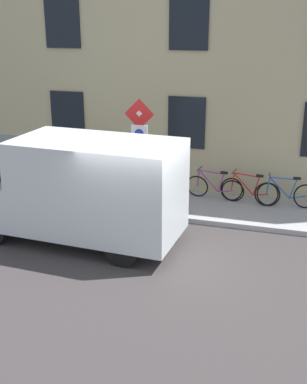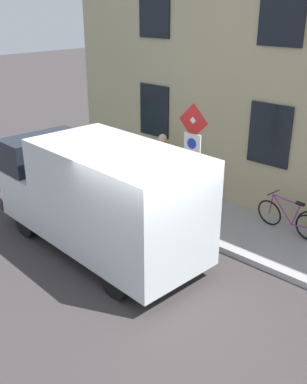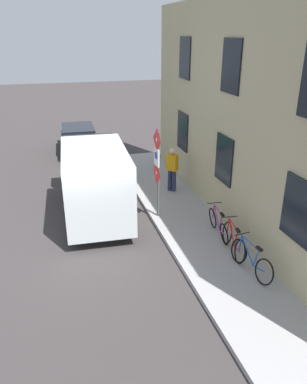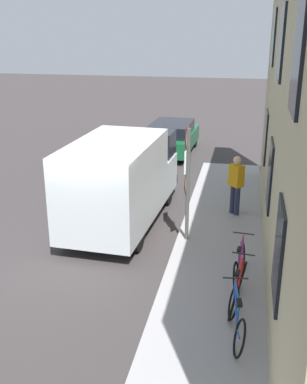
{
  "view_description": "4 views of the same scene",
  "coord_description": "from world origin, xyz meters",
  "views": [
    {
      "loc": [
        -9.64,
        -3.12,
        5.1
      ],
      "look_at": [
        1.44,
        0.18,
        1.0
      ],
      "focal_mm": 46.17,
      "sensor_mm": 36.0,
      "label": 1
    },
    {
      "loc": [
        -5.31,
        -5.1,
        5.16
      ],
      "look_at": [
        1.75,
        1.54,
        1.03
      ],
      "focal_mm": 41.95,
      "sensor_mm": 36.0,
      "label": 2
    },
    {
      "loc": [
        -0.99,
        -10.18,
        5.88
      ],
      "look_at": [
        2.08,
        0.68,
        1.08
      ],
      "focal_mm": 35.27,
      "sensor_mm": 36.0,
      "label": 3
    },
    {
      "loc": [
        3.6,
        -10.12,
        5.36
      ],
      "look_at": [
        1.19,
        1.95,
        0.93
      ],
      "focal_mm": 44.09,
      "sensor_mm": 36.0,
      "label": 4
    }
  ],
  "objects": [
    {
      "name": "delivery_van",
      "position": [
        0.33,
        1.78,
        1.33
      ],
      "size": [
        2.29,
        5.43,
        2.5
      ],
      "rotation": [
        0.0,
        0.0,
        1.52
      ],
      "color": "silver",
      "rests_on": "ground_plane"
    },
    {
      "name": "bicycle_blue",
      "position": [
        3.65,
        -2.96,
        0.51
      ],
      "size": [
        0.49,
        1.72,
        0.89
      ],
      "rotation": [
        0.0,
        0.0,
        1.7
      ],
      "color": "black",
      "rests_on": "sidewalk_slab"
    },
    {
      "name": "bicycle_purple",
      "position": [
        3.65,
        -0.98,
        0.51
      ],
      "size": [
        0.46,
        1.71,
        0.89
      ],
      "rotation": [
        0.0,
        0.0,
        1.47
      ],
      "color": "black",
      "rests_on": "sidewalk_slab"
    },
    {
      "name": "pedestrian",
      "position": [
        3.41,
        2.76,
        1.07
      ],
      "size": [
        0.47,
        0.47,
        1.72
      ],
      "rotation": [
        0.0,
        0.0,
        0.77
      ],
      "color": "#262B47",
      "rests_on": "sidewalk_slab"
    },
    {
      "name": "sidewalk_slab",
      "position": [
        3.12,
        0.0,
        0.07
      ],
      "size": [
        2.17,
        15.75,
        0.14
      ],
      "primitive_type": "cube",
      "color": "#9C9A9C",
      "rests_on": "ground_plane"
    },
    {
      "name": "bicycle_red",
      "position": [
        3.65,
        -1.97,
        0.51
      ],
      "size": [
        0.48,
        1.72,
        0.89
      ],
      "rotation": [
        0.0,
        0.0,
        1.44
      ],
      "color": "black",
      "rests_on": "sidewalk_slab"
    },
    {
      "name": "building_facade",
      "position": [
        4.55,
        0.0,
        3.46
      ],
      "size": [
        0.75,
        13.75,
        6.92
      ],
      "color": "tan",
      "rests_on": "ground_plane"
    },
    {
      "name": "ground_plane",
      "position": [
        0.0,
        0.0,
        0.0
      ],
      "size": [
        80.0,
        80.0,
        0.0
      ],
      "primitive_type": "plane",
      "color": "#393434"
    },
    {
      "name": "sign_post_stacked",
      "position": [
        2.23,
        0.8,
        1.99
      ],
      "size": [
        0.15,
        0.56,
        2.9
      ],
      "color": "#474C47",
      "rests_on": "sidewalk_slab"
    }
  ]
}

